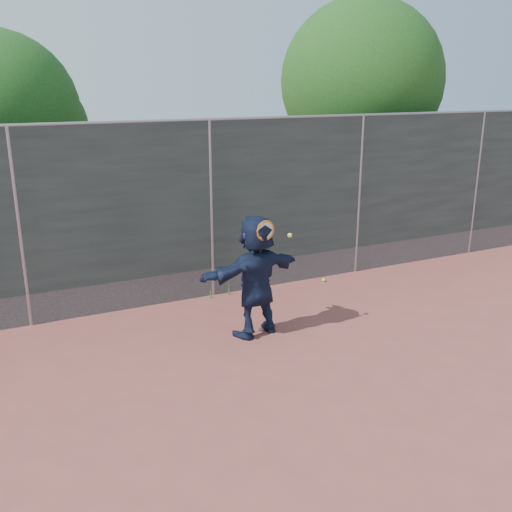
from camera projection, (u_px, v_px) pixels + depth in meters
name	position (u px, v px, depth m)	size (l,w,h in m)	color
ground	(318.00, 387.00, 6.98)	(80.00, 80.00, 0.00)	#9E4C42
player	(256.00, 276.00, 8.21)	(1.67, 0.53, 1.80)	#16203C
ball_ground	(324.00, 280.00, 10.64)	(0.07, 0.07, 0.07)	#D7F235
fence	(211.00, 206.00, 9.54)	(20.00, 0.06, 3.03)	#38423D
swing_action	(268.00, 232.00, 7.88)	(0.59, 0.13, 0.51)	#C96912
tree_right	(367.00, 86.00, 12.85)	(3.78, 3.60, 5.39)	#382314
tree_left	(7.00, 118.00, 10.59)	(3.15, 3.00, 4.53)	#382314
weed_clump	(231.00, 287.00, 9.98)	(0.68, 0.07, 0.30)	#387226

